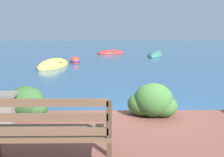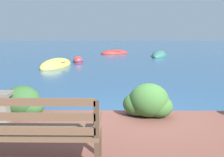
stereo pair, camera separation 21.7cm
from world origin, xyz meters
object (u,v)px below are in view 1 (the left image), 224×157
rowboat_mid (156,55)px  rowboat_far (111,53)px  rowboat_nearest (53,66)px  park_bench (48,130)px  mooring_buoy (75,61)px

rowboat_mid → rowboat_far: rowboat_mid is taller
rowboat_nearest → rowboat_far: bearing=-3.9°
rowboat_mid → park_bench: bearing=-175.1°
park_bench → mooring_buoy: 11.81m
park_bench → rowboat_nearest: (-2.14, 10.02, -0.64)m
rowboat_nearest → rowboat_far: rowboat_nearest is taller
park_bench → rowboat_far: size_ratio=0.61×
rowboat_far → mooring_buoy: (-2.14, -5.57, 0.04)m
rowboat_nearest → rowboat_mid: 8.48m
rowboat_nearest → rowboat_far: 7.89m
rowboat_mid → mooring_buoy: rowboat_mid is taller
rowboat_mid → mooring_buoy: (-5.48, -3.88, 0.04)m
mooring_buoy → park_bench: bearing=-84.0°
rowboat_mid → rowboat_far: 3.74m
rowboat_far → mooring_buoy: size_ratio=4.25×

